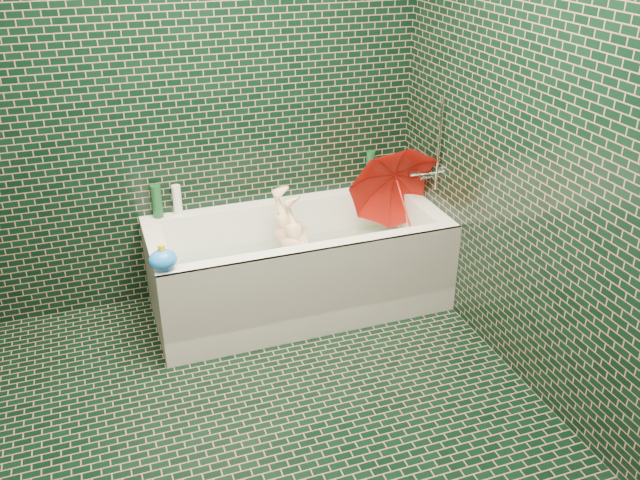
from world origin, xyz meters
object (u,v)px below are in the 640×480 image
object	(u,v)px
child	(301,259)
rubber_duck	(373,182)
umbrella	(403,200)
bath_toy	(163,260)
bathtub	(300,274)

from	to	relation	value
child	rubber_duck	bearing A→B (deg)	116.89
umbrella	rubber_duck	distance (m)	0.37
umbrella	bath_toy	distance (m)	1.46
bathtub	child	distance (m)	0.10
bathtub	rubber_duck	world-z (taller)	rubber_duck
bathtub	bath_toy	xyz separation A→B (m)	(-0.80, -0.29, 0.40)
bathtub	umbrella	world-z (taller)	umbrella
bathtub	bath_toy	world-z (taller)	bath_toy
child	rubber_duck	distance (m)	0.73
bathtub	child	world-z (taller)	bathtub
bathtub	umbrella	distance (m)	0.75
bath_toy	bathtub	bearing A→B (deg)	24.81
bathtub	rubber_duck	distance (m)	0.79
child	umbrella	xyz separation A→B (m)	(0.62, -0.04, 0.30)
rubber_duck	bath_toy	world-z (taller)	bath_toy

